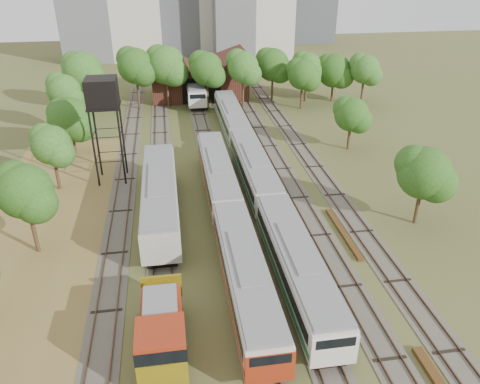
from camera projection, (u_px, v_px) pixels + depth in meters
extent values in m
plane|color=#475123|center=(281.00, 324.00, 32.10)|extent=(240.00, 240.00, 0.00)
cube|color=brown|center=(34.00, 278.00, 36.62)|extent=(14.00, 60.00, 0.04)
cube|color=#4C473D|center=(125.00, 179.00, 52.35)|extent=(2.60, 80.00, 0.06)
cube|color=#472D1E|center=(118.00, 179.00, 52.21)|extent=(0.08, 80.00, 0.14)
cube|color=#472D1E|center=(132.00, 178.00, 52.41)|extent=(0.08, 80.00, 0.14)
cube|color=#4C473D|center=(161.00, 177.00, 52.91)|extent=(2.60, 80.00, 0.06)
cube|color=#472D1E|center=(155.00, 177.00, 52.77)|extent=(0.08, 80.00, 0.14)
cube|color=#472D1E|center=(167.00, 176.00, 52.96)|extent=(0.08, 80.00, 0.14)
cube|color=#4C473D|center=(214.00, 173.00, 53.74)|extent=(2.60, 80.00, 0.06)
cube|color=#472D1E|center=(208.00, 173.00, 53.60)|extent=(0.08, 80.00, 0.14)
cube|color=#472D1E|center=(220.00, 172.00, 53.79)|extent=(0.08, 80.00, 0.14)
cube|color=#4C473D|center=(248.00, 171.00, 54.29)|extent=(2.60, 80.00, 0.06)
cube|color=#472D1E|center=(242.00, 171.00, 54.15)|extent=(0.08, 80.00, 0.14)
cube|color=#472D1E|center=(254.00, 170.00, 54.35)|extent=(0.08, 80.00, 0.14)
cube|color=#4C473D|center=(282.00, 169.00, 54.84)|extent=(2.60, 80.00, 0.06)
cube|color=#472D1E|center=(276.00, 169.00, 54.70)|extent=(0.08, 80.00, 0.14)
cube|color=#472D1E|center=(288.00, 168.00, 54.90)|extent=(0.08, 80.00, 0.14)
cube|color=#4C473D|center=(314.00, 167.00, 55.40)|extent=(2.60, 80.00, 0.06)
cube|color=#472D1E|center=(309.00, 166.00, 55.25)|extent=(0.08, 80.00, 0.14)
cube|color=#472D1E|center=(320.00, 166.00, 55.45)|extent=(0.08, 80.00, 0.14)
cube|color=black|center=(245.00, 293.00, 34.48)|extent=(2.16, 15.64, 0.78)
cube|color=beige|center=(245.00, 275.00, 33.73)|extent=(2.84, 17.00, 2.45)
cube|color=black|center=(245.00, 272.00, 33.60)|extent=(2.90, 15.64, 0.83)
cube|color=slate|center=(245.00, 259.00, 33.09)|extent=(2.61, 16.66, 0.35)
cube|color=maroon|center=(245.00, 283.00, 34.05)|extent=(2.90, 16.66, 0.44)
cube|color=maroon|center=(270.00, 368.00, 26.38)|extent=(2.88, 0.25, 2.20)
cube|color=black|center=(218.00, 187.00, 49.82)|extent=(2.16, 15.64, 0.78)
cube|color=beige|center=(218.00, 173.00, 49.08)|extent=(2.84, 17.00, 2.45)
cube|color=black|center=(218.00, 171.00, 48.94)|extent=(2.90, 15.64, 0.83)
cube|color=slate|center=(217.00, 161.00, 48.43)|extent=(2.61, 16.66, 0.35)
cube|color=maroon|center=(218.00, 179.00, 49.40)|extent=(2.90, 16.66, 0.44)
cube|color=black|center=(295.00, 282.00, 35.58)|extent=(2.17, 15.64, 0.79)
cube|color=beige|center=(297.00, 265.00, 34.83)|extent=(2.86, 17.00, 2.46)
cube|color=black|center=(297.00, 261.00, 34.70)|extent=(2.92, 15.64, 0.84)
cube|color=slate|center=(298.00, 249.00, 34.19)|extent=(2.63, 16.66, 0.35)
cube|color=#1C7139|center=(296.00, 272.00, 35.15)|extent=(2.92, 16.66, 0.44)
cube|color=beige|center=(334.00, 351.00, 27.48)|extent=(2.90, 0.25, 2.22)
cube|color=black|center=(254.00, 182.00, 50.93)|extent=(2.17, 15.64, 0.79)
cube|color=beige|center=(254.00, 168.00, 50.18)|extent=(2.86, 17.00, 2.46)
cube|color=black|center=(254.00, 166.00, 50.05)|extent=(2.92, 15.64, 0.84)
cube|color=slate|center=(254.00, 156.00, 49.53)|extent=(2.63, 16.66, 0.35)
cube|color=#1C7139|center=(254.00, 174.00, 50.50)|extent=(2.92, 16.66, 0.44)
cube|color=black|center=(231.00, 128.00, 66.28)|extent=(2.17, 15.64, 0.79)
cube|color=beige|center=(231.00, 117.00, 65.53)|extent=(2.86, 17.00, 2.46)
cube|color=black|center=(231.00, 115.00, 65.39)|extent=(2.92, 15.64, 0.84)
cube|color=slate|center=(231.00, 108.00, 64.88)|extent=(2.63, 16.66, 0.35)
cube|color=#1C7139|center=(231.00, 122.00, 65.85)|extent=(2.92, 16.66, 0.44)
cube|color=black|center=(195.00, 96.00, 80.67)|extent=(2.18, 14.72, 0.79)
cube|color=beige|center=(194.00, 87.00, 79.92)|extent=(2.87, 16.00, 2.47)
cube|color=black|center=(194.00, 85.00, 79.78)|extent=(2.93, 14.72, 0.84)
cube|color=slate|center=(194.00, 79.00, 79.27)|extent=(2.64, 15.68, 0.36)
cube|color=#1C7139|center=(194.00, 91.00, 80.24)|extent=(2.93, 15.68, 0.45)
cube|color=beige|center=(198.00, 101.00, 73.01)|extent=(2.91, 0.25, 2.23)
cube|color=black|center=(164.00, 341.00, 30.13)|extent=(2.33, 7.20, 0.95)
cube|color=maroon|center=(162.00, 317.00, 30.25)|extent=(2.64, 4.40, 1.59)
cube|color=maroon|center=(162.00, 349.00, 26.98)|extent=(2.85, 2.75, 2.85)
cube|color=black|center=(161.00, 340.00, 26.66)|extent=(2.91, 2.80, 0.95)
cube|color=gold|center=(163.00, 376.00, 26.11)|extent=(2.85, 0.20, 1.90)
cube|color=gold|center=(162.00, 287.00, 33.04)|extent=(2.85, 0.20, 1.90)
cube|color=slate|center=(160.00, 304.00, 28.75)|extent=(2.11, 3.60, 0.21)
cube|color=black|center=(161.00, 213.00, 44.81)|extent=(2.42, 16.56, 0.88)
cube|color=#99968B|center=(160.00, 196.00, 43.97)|extent=(3.19, 18.00, 2.75)
cube|color=black|center=(160.00, 193.00, 43.82)|extent=(3.25, 16.56, 0.94)
cube|color=slate|center=(159.00, 181.00, 43.25)|extent=(2.94, 17.64, 0.40)
cylinder|color=black|center=(94.00, 150.00, 49.08)|extent=(0.21, 0.21, 8.36)
cylinder|color=black|center=(122.00, 149.00, 49.47)|extent=(0.21, 0.21, 8.36)
cylinder|color=black|center=(97.00, 141.00, 51.55)|extent=(0.21, 0.21, 8.36)
cylinder|color=black|center=(123.00, 139.00, 51.94)|extent=(0.21, 0.21, 8.36)
cube|color=black|center=(104.00, 106.00, 48.54)|extent=(3.29, 3.29, 0.20)
cube|color=black|center=(102.00, 92.00, 47.85)|extent=(3.13, 3.13, 2.82)
cube|color=#523517|center=(343.00, 233.00, 42.22)|extent=(0.53, 8.46, 0.27)
cube|color=#351713|center=(199.00, 80.00, 81.56)|extent=(16.00, 11.00, 5.50)
cube|color=#351713|center=(175.00, 61.00, 79.47)|extent=(8.45, 11.55, 2.96)
cube|color=#351713|center=(221.00, 59.00, 80.57)|extent=(8.45, 11.55, 2.96)
cube|color=black|center=(202.00, 91.00, 77.04)|extent=(6.40, 0.15, 4.12)
cylinder|color=#382616|center=(33.00, 228.00, 38.89)|extent=(0.36, 0.36, 4.53)
sphere|color=#224612|center=(25.00, 191.00, 37.28)|extent=(4.48, 4.48, 4.48)
cylinder|color=#382616|center=(57.00, 172.00, 49.42)|extent=(0.36, 0.36, 3.98)
sphere|color=#224612|center=(51.00, 145.00, 48.01)|extent=(4.11, 4.11, 4.11)
cylinder|color=#382616|center=(74.00, 140.00, 58.37)|extent=(0.36, 0.36, 3.52)
sphere|color=#224612|center=(70.00, 119.00, 57.11)|extent=(5.36, 5.36, 5.36)
cylinder|color=#382616|center=(69.00, 118.00, 64.25)|extent=(0.36, 0.36, 4.78)
sphere|color=#224612|center=(64.00, 91.00, 62.55)|extent=(4.47, 4.47, 4.47)
cylinder|color=#382616|center=(86.00, 95.00, 73.91)|extent=(0.36, 0.36, 4.87)
sphere|color=#224612|center=(83.00, 71.00, 72.18)|extent=(6.16, 6.16, 6.16)
cylinder|color=#382616|center=(138.00, 92.00, 74.50)|extent=(0.36, 0.36, 5.40)
sphere|color=#224612|center=(135.00, 66.00, 72.58)|extent=(5.52, 5.52, 5.52)
cylinder|color=#382616|center=(168.00, 91.00, 75.63)|extent=(0.36, 0.36, 5.29)
sphere|color=#224612|center=(166.00, 65.00, 73.75)|extent=(6.06, 6.06, 6.06)
cylinder|color=#382616|center=(207.00, 94.00, 74.30)|extent=(0.36, 0.36, 5.11)
sphere|color=#224612|center=(206.00, 69.00, 72.48)|extent=(5.16, 5.16, 5.16)
cylinder|color=#382616|center=(243.00, 93.00, 74.09)|extent=(0.36, 0.36, 5.36)
sphere|color=#224612|center=(243.00, 67.00, 72.19)|extent=(4.88, 4.88, 4.88)
cylinder|color=#382616|center=(272.00, 87.00, 79.00)|extent=(0.36, 0.36, 4.69)
sphere|color=#224612|center=(273.00, 65.00, 77.33)|extent=(5.39, 5.39, 5.39)
cylinder|color=#382616|center=(306.00, 88.00, 78.62)|extent=(0.36, 0.36, 4.57)
sphere|color=#224612|center=(307.00, 66.00, 76.99)|extent=(4.63, 4.63, 4.63)
cylinder|color=#382616|center=(332.00, 89.00, 78.66)|extent=(0.36, 0.36, 4.05)
sphere|color=#224612|center=(334.00, 71.00, 77.22)|extent=(5.50, 5.50, 5.50)
cylinder|color=#382616|center=(362.00, 91.00, 76.63)|extent=(0.36, 0.36, 4.64)
sphere|color=#224612|center=(365.00, 69.00, 74.98)|extent=(4.65, 4.65, 4.65)
cylinder|color=#382616|center=(418.00, 204.00, 43.18)|extent=(0.36, 0.36, 4.06)
sphere|color=#224612|center=(424.00, 173.00, 41.74)|extent=(4.79, 4.79, 4.79)
cylinder|color=#382616|center=(349.00, 136.00, 59.63)|extent=(0.36, 0.36, 3.64)
sphere|color=#224612|center=(351.00, 114.00, 58.33)|extent=(4.29, 4.29, 4.29)
cylinder|color=#382616|center=(301.00, 95.00, 74.93)|extent=(0.36, 0.36, 4.33)
sphere|color=#224612|center=(303.00, 74.00, 73.39)|extent=(4.78, 4.78, 4.78)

